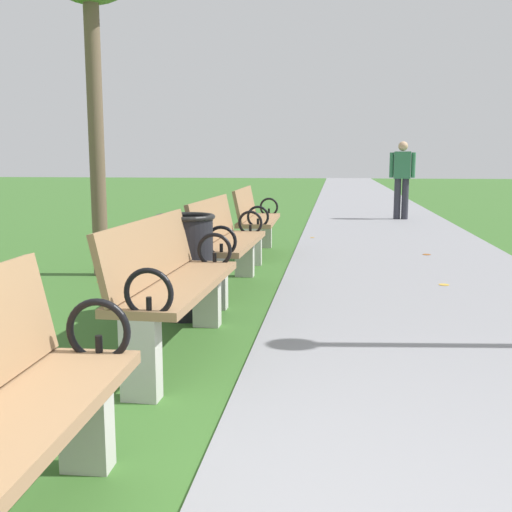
{
  "coord_description": "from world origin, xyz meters",
  "views": [
    {
      "loc": [
        0.53,
        -1.38,
        1.28
      ],
      "look_at": [
        -0.05,
        3.15,
        0.55
      ],
      "focal_mm": 42.85,
      "sensor_mm": 36.0,
      "label": 1
    }
  ],
  "objects_px": {
    "park_bench_2": "(171,283)",
    "park_bench_4": "(255,219)",
    "park_bench_3": "(226,241)",
    "trash_bin": "(186,266)",
    "pedestrian_walking": "(402,176)"
  },
  "relations": [
    {
      "from": "park_bench_2",
      "to": "park_bench_4",
      "type": "xyz_separation_m",
      "value": [
        -0.0,
        4.25,
        0.0
      ]
    },
    {
      "from": "park_bench_2",
      "to": "trash_bin",
      "type": "relative_size",
      "value": 1.92
    },
    {
      "from": "park_bench_2",
      "to": "trash_bin",
      "type": "xyz_separation_m",
      "value": [
        -0.15,
        1.0,
        -0.06
      ]
    },
    {
      "from": "trash_bin",
      "to": "park_bench_2",
      "type": "bearing_deg",
      "value": -81.59
    },
    {
      "from": "park_bench_3",
      "to": "park_bench_4",
      "type": "xyz_separation_m",
      "value": [
        -0.0,
        2.22,
        0.0
      ]
    },
    {
      "from": "pedestrian_walking",
      "to": "trash_bin",
      "type": "relative_size",
      "value": 1.93
    },
    {
      "from": "park_bench_2",
      "to": "park_bench_3",
      "type": "height_order",
      "value": "same"
    },
    {
      "from": "park_bench_3",
      "to": "trash_bin",
      "type": "height_order",
      "value": "park_bench_3"
    },
    {
      "from": "park_bench_3",
      "to": "pedestrian_walking",
      "type": "xyz_separation_m",
      "value": [
        2.43,
        7.38,
        0.44
      ]
    },
    {
      "from": "park_bench_4",
      "to": "trash_bin",
      "type": "distance_m",
      "value": 3.26
    },
    {
      "from": "park_bench_2",
      "to": "park_bench_4",
      "type": "distance_m",
      "value": 4.25
    },
    {
      "from": "park_bench_4",
      "to": "park_bench_2",
      "type": "bearing_deg",
      "value": -90.0
    },
    {
      "from": "park_bench_3",
      "to": "pedestrian_walking",
      "type": "relative_size",
      "value": 0.99
    },
    {
      "from": "trash_bin",
      "to": "park_bench_4",
      "type": "bearing_deg",
      "value": 87.41
    },
    {
      "from": "park_bench_2",
      "to": "trash_bin",
      "type": "distance_m",
      "value": 1.01
    }
  ]
}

